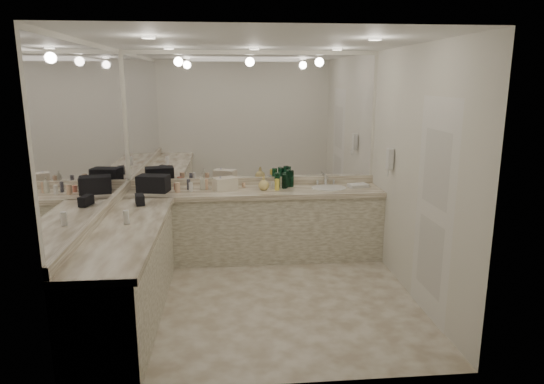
{
  "coord_description": "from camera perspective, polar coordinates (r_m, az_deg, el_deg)",
  "views": [
    {
      "loc": [
        -0.33,
        -4.72,
        2.25
      ],
      "look_at": [
        0.15,
        0.4,
        1.05
      ],
      "focal_mm": 32.0,
      "sensor_mm": 36.0,
      "label": 1
    }
  ],
  "objects": [
    {
      "name": "wall_right",
      "position": [
        5.19,
        16.61,
        2.01
      ],
      "size": [
        0.02,
        3.0,
        2.6
      ],
      "primitive_type": "cube",
      "color": "silver",
      "rests_on": "floor"
    },
    {
      "name": "cream_cosmetic_case",
      "position": [
        6.08,
        -5.56,
        1.0
      ],
      "size": [
        0.33,
        0.28,
        0.16
      ],
      "primitive_type": "cube",
      "rotation": [
        0.0,
        0.0,
        0.42
      ],
      "color": "beige",
      "rests_on": "vanity_back_top"
    },
    {
      "name": "soap_bottle_a",
      "position": [
        6.12,
        -8.18,
        1.14
      ],
      "size": [
        0.08,
        0.08,
        0.19
      ],
      "primitive_type": "imported",
      "rotation": [
        0.0,
        0.0,
        -0.06
      ],
      "color": "beige",
      "rests_on": "vanity_back_top"
    },
    {
      "name": "backsplash_back",
      "position": [
        6.34,
        -2.25,
        1.28
      ],
      "size": [
        3.2,
        0.04,
        0.1
      ],
      "primitive_type": "cube",
      "color": "silver",
      "rests_on": "vanity_back_top"
    },
    {
      "name": "green_bottle_4",
      "position": [
        6.13,
        1.49,
        1.27
      ],
      "size": [
        0.07,
        0.07,
        0.18
      ],
      "primitive_type": "cylinder",
      "color": "#125031",
      "rests_on": "vanity_back_top"
    },
    {
      "name": "green_bottle_1",
      "position": [
        6.2,
        0.61,
        1.41
      ],
      "size": [
        0.07,
        0.07,
        0.18
      ],
      "primitive_type": "cylinder",
      "color": "#125031",
      "rests_on": "vanity_back_top"
    },
    {
      "name": "lotion_left",
      "position": [
        4.82,
        -16.78,
        -2.9
      ],
      "size": [
        0.06,
        0.06,
        0.13
      ],
      "primitive_type": "cylinder",
      "color": "white",
      "rests_on": "vanity_left_top"
    },
    {
      "name": "wall_back",
      "position": [
        6.3,
        -2.28,
        4.43
      ],
      "size": [
        3.2,
        0.02,
        2.6
      ],
      "primitive_type": "cube",
      "color": "silver",
      "rests_on": "floor"
    },
    {
      "name": "amenity_bottle_7",
      "position": [
        6.18,
        -11.19,
        0.63
      ],
      "size": [
        0.06,
        0.06,
        0.08
      ],
      "primitive_type": "cylinder",
      "color": "#E57F66",
      "rests_on": "vanity_back_top"
    },
    {
      "name": "amenity_bottle_0",
      "position": [
        6.05,
        -9.53,
        0.57
      ],
      "size": [
        0.05,
        0.05,
        0.11
      ],
      "primitive_type": "cylinder",
      "color": "white",
      "rests_on": "vanity_back_top"
    },
    {
      "name": "ceiling",
      "position": [
        4.75,
        -1.41,
        17.34
      ],
      "size": [
        3.2,
        3.2,
        0.0
      ],
      "primitive_type": "plane",
      "color": "white",
      "rests_on": "floor"
    },
    {
      "name": "mirror_back",
      "position": [
        6.24,
        -2.32,
        8.73
      ],
      "size": [
        3.12,
        0.01,
        1.55
      ],
      "primitive_type": "cube",
      "color": "white",
      "rests_on": "wall_back"
    },
    {
      "name": "amenity_bottle_2",
      "position": [
        6.14,
        -7.77,
        0.93
      ],
      "size": [
        0.06,
        0.06,
        0.13
      ],
      "primitive_type": "cylinder",
      "color": "#E0B28C",
      "rests_on": "vanity_back_top"
    },
    {
      "name": "amenity_bottle_1",
      "position": [
        6.2,
        -3.35,
        0.82
      ],
      "size": [
        0.04,
        0.04,
        0.07
      ],
      "primitive_type": "cylinder",
      "color": "#E0B28C",
      "rests_on": "vanity_back_top"
    },
    {
      "name": "black_bag_spill",
      "position": [
        5.53,
        -15.29,
        -0.91
      ],
      "size": [
        0.14,
        0.21,
        0.11
      ],
      "primitive_type": "cube",
      "rotation": [
        0.0,
        0.0,
        0.26
      ],
      "color": "black",
      "rests_on": "vanity_left_top"
    },
    {
      "name": "backsplash_left",
      "position": [
        5.05,
        -19.49,
        -2.56
      ],
      "size": [
        0.04,
        3.0,
        0.1
      ],
      "primitive_type": "cube",
      "color": "silver",
      "rests_on": "vanity_left_top"
    },
    {
      "name": "vanity_left_top",
      "position": [
        4.73,
        -16.87,
        -4.43
      ],
      "size": [
        0.64,
        2.42,
        0.06
      ],
      "primitive_type": "cube",
      "color": "silver",
      "rests_on": "vanity_left_base"
    },
    {
      "name": "vanity_left_base",
      "position": [
        4.88,
        -16.63,
        -9.48
      ],
      "size": [
        0.6,
        2.4,
        0.84
      ],
      "primitive_type": "cube",
      "color": "silver",
      "rests_on": "floor"
    },
    {
      "name": "wall_phone",
      "position": [
        5.81,
        13.69,
        3.82
      ],
      "size": [
        0.06,
        0.1,
        0.24
      ],
      "primitive_type": "cube",
      "color": "white",
      "rests_on": "wall_right"
    },
    {
      "name": "amenity_bottle_6",
      "position": [
        6.16,
        -9.78,
        0.88
      ],
      "size": [
        0.05,
        0.05,
        0.13
      ],
      "primitive_type": "cylinder",
      "color": "#3F3F4C",
      "rests_on": "vanity_back_top"
    },
    {
      "name": "mirror_left",
      "position": [
        4.91,
        -20.32,
        6.75
      ],
      "size": [
        0.01,
        2.92,
        1.55
      ],
      "primitive_type": "cube",
      "color": "white",
      "rests_on": "wall_left"
    },
    {
      "name": "green_bottle_3",
      "position": [
        6.21,
        1.61,
        1.44
      ],
      "size": [
        0.07,
        0.07,
        0.19
      ],
      "primitive_type": "cylinder",
      "color": "#125031",
      "rests_on": "vanity_back_top"
    },
    {
      "name": "soap_bottle_b",
      "position": [
        6.05,
        -6.07,
        1.0
      ],
      "size": [
        0.09,
        0.1,
        0.18
      ],
      "primitive_type": "imported",
      "rotation": [
        0.0,
        0.0,
        -0.21
      ],
      "color": "silver",
      "rests_on": "vanity_back_top"
    },
    {
      "name": "amenity_bottle_5",
      "position": [
        6.15,
        0.1,
        0.82
      ],
      "size": [
        0.05,
        0.05,
        0.08
      ],
      "primitive_type": "cylinder",
      "color": "white",
      "rests_on": "vanity_back_top"
    },
    {
      "name": "floor",
      "position": [
        5.24,
        -1.25,
        -12.32
      ],
      "size": [
        3.2,
        3.2,
        0.0
      ],
      "primitive_type": "plane",
      "color": "beige",
      "rests_on": "ground"
    },
    {
      "name": "faucet",
      "position": [
        6.39,
        6.32,
        1.48
      ],
      "size": [
        0.24,
        0.16,
        0.14
      ],
      "primitive_type": "cube",
      "color": "silver",
      "rests_on": "vanity_back_top"
    },
    {
      "name": "green_bottle_2",
      "position": [
        6.24,
        2.27,
        1.6
      ],
      "size": [
        0.07,
        0.07,
        0.21
      ],
      "primitive_type": "cylinder",
      "color": "#125031",
      "rests_on": "vanity_back_top"
    },
    {
      "name": "door",
      "position": [
        4.79,
        18.46,
        -2.1
      ],
      "size": [
        0.02,
        0.82,
        2.1
      ],
      "primitive_type": "cube",
      "color": "white",
      "rests_on": "wall_right"
    },
    {
      "name": "sink",
      "position": [
        6.21,
        6.69,
        0.41
      ],
      "size": [
        0.44,
        0.44,
        0.03
      ],
      "primitive_type": "cylinder",
      "color": "white",
      "rests_on": "vanity_back_top"
    },
    {
      "name": "amenity_bottle_8",
      "position": [
        6.18,
        -4.8,
        0.93
      ],
      "size": [
        0.04,
        0.04,
        0.1
      ],
      "primitive_type": "cylinder",
      "color": "silver",
      "rests_on": "vanity_back_top"
    },
    {
      "name": "green_bottle_0",
      "position": [
        6.24,
        1.97,
        1.62
      ],
      "size": [
        0.07,
        0.07,
        0.22
      ],
      "primitive_type": "cylinder",
      "color": "#125031",
      "rests_on": "vanity_back_top"
    },
    {
      "name": "soap_bottle_c",
      "position": [
        6.05,
        -0.99,
        1.07
      ],
      "size": [
        0.18,
        0.18,
        0.18
      ],
      "primitive_type": "imported",
      "rotation": [
        0.0,
        0.0,
        0.37
      ],
      "color": "#E4CA76",
      "rests_on": "vanity_back_top"
    },
    {
      "name": "vanity_back_base",
      "position": [
        6.21,
        -2.06,
        -4.05
      ],
      "size": [
        3.2,
        0.6,
        0.84
      ],
      "primitive_type": "cube",
      "color": "silver",
      "rests_on": "floor"
    },
    {
      "name": "amenity_bottle_3",
      "position": [
        6.04,
        -11.05,
        0.53
      ],
      "size": [
        0.07,
        0.07,
        0.12
      ],
      "primitive_type": "cylinder",
      "color": "#E0B28C",
      "rests_on": "vanity_back_top"
    },
    {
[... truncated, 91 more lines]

